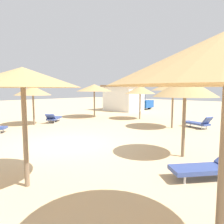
# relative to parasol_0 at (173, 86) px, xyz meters

# --- Properties ---
(ground_plane) EXTENTS (80.00, 80.00, 0.00)m
(ground_plane) POSITION_rel_parasol_0_xyz_m (-1.69, -6.76, -2.64)
(ground_plane) COLOR #D1B284
(parasol_0) EXTENTS (2.68, 2.68, 2.96)m
(parasol_0) POSITION_rel_parasol_0_xyz_m (0.00, 0.00, 0.00)
(parasol_0) COLOR #75604C
(parasol_0) RESTS_ON ground
(parasol_1) EXTENTS (2.24, 2.24, 2.86)m
(parasol_1) POSITION_rel_parasol_0_xyz_m (2.83, -5.00, -0.14)
(parasol_1) COLOR #75604C
(parasol_1) RESTS_ON ground
(parasol_3) EXTENTS (2.43, 2.43, 2.66)m
(parasol_3) POSITION_rel_parasol_0_xyz_m (-7.59, -5.15, -0.31)
(parasol_3) COLOR #75604C
(parasol_3) RESTS_ON ground
(parasol_6) EXTENTS (2.45, 2.45, 2.70)m
(parasol_6) POSITION_rel_parasol_0_xyz_m (-3.76, 1.99, -0.27)
(parasol_6) COLOR #75604C
(parasol_6) RESTS_ON ground
(parasol_7) EXTENTS (2.79, 2.79, 2.95)m
(parasol_7) POSITION_rel_parasol_0_xyz_m (0.88, -9.87, 0.05)
(parasol_7) COLOR #75604C
(parasol_7) RESTS_ON ground
(parasol_8) EXTENTS (3.11, 3.11, 2.86)m
(parasol_8) POSITION_rel_parasol_0_xyz_m (-7.37, 0.34, -0.10)
(parasol_8) COLOR #75604C
(parasol_8) RESTS_ON ground
(lounger_0) EXTENTS (1.96, 1.19, 0.80)m
(lounger_0) POSITION_rel_parasol_0_xyz_m (1.19, 1.11, -2.32)
(lounger_0) COLOR #33478C
(lounger_0) RESTS_ON ground
(lounger_1) EXTENTS (1.71, 1.86, 0.69)m
(lounger_1) POSITION_rel_parasol_0_xyz_m (4.10, -6.42, -2.33)
(lounger_1) COLOR #33478C
(lounger_1) RESTS_ON ground
(lounger_3) EXTENTS (1.67, 1.88, 0.71)m
(lounger_3) POSITION_rel_parasol_0_xyz_m (-7.63, -3.58, -2.33)
(lounger_3) COLOR #33478C
(lounger_3) RESTS_ON ground
(parked_car) EXTENTS (4.02, 2.02, 1.72)m
(parked_car) POSITION_rel_parasol_0_xyz_m (-9.47, 9.60, -1.82)
(parked_car) COLOR #194C9E
(parked_car) RESTS_ON ground
(beach_cabana) EXTENTS (4.18, 3.31, 2.91)m
(beach_cabana) POSITION_rel_parasol_0_xyz_m (-9.12, 6.56, -1.17)
(beach_cabana) COLOR white
(beach_cabana) RESTS_ON ground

